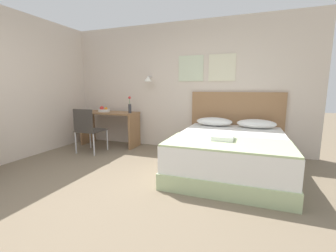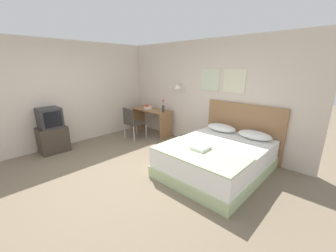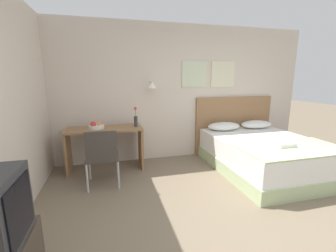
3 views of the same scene
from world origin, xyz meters
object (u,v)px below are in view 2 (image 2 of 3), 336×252
at_px(headboard, 242,131).
at_px(throw_blanket, 199,153).
at_px(television, 50,118).
at_px(folded_towel_near_foot, 201,147).
at_px(fruit_bowl, 148,107).
at_px(tv_stand, 53,139).
at_px(desk, 151,116).
at_px(pillow_left, 221,128).
at_px(desk_chair, 132,121).
at_px(pillow_right, 255,135).
at_px(flower_vase, 163,107).
at_px(bed, 216,158).

xyz_separation_m(headboard, throw_blanket, (0.00, -1.68, -0.02)).
bearing_deg(headboard, television, -139.51).
distance_m(throw_blanket, folded_towel_near_foot, 0.17).
distance_m(folded_towel_near_foot, fruit_bowl, 3.04).
distance_m(tv_stand, television, 0.54).
bearing_deg(tv_stand, folded_towel_near_foot, 22.38).
bearing_deg(desk, fruit_bowl, -176.19).
distance_m(headboard, desk, 2.75).
relative_size(pillow_left, desk, 0.53).
relative_size(headboard, desk, 1.37).
relative_size(throw_blanket, television, 3.38).
relative_size(fruit_bowl, television, 0.54).
bearing_deg(desk_chair, pillow_left, 17.61).
bearing_deg(pillow_right, throw_blanket, -105.12).
xyz_separation_m(throw_blanket, desk, (-2.73, 1.36, -0.05)).
bearing_deg(television, flower_vase, 64.28).
distance_m(flower_vase, tv_stand, 2.90).
height_order(flower_vase, television, flower_vase).
bearing_deg(bed, tv_stand, -151.72).
distance_m(headboard, pillow_right, 0.47).
distance_m(fruit_bowl, tv_stand, 2.68).
bearing_deg(pillow_left, flower_vase, -177.29).
distance_m(bed, television, 3.91).
height_order(folded_towel_near_foot, desk_chair, desk_chair).
height_order(folded_towel_near_foot, fruit_bowl, fruit_bowl).
height_order(tv_stand, television, television).
height_order(throw_blanket, folded_towel_near_foot, folded_towel_near_foot).
bearing_deg(folded_towel_near_foot, headboard, 87.30).
bearing_deg(flower_vase, desk_chair, -131.10).
relative_size(throw_blanket, tv_stand, 2.59).
xyz_separation_m(pillow_right, fruit_bowl, (-3.24, -0.06, 0.15)).
height_order(pillow_right, fruit_bowl, fruit_bowl).
xyz_separation_m(desk, tv_stand, (-0.69, -2.59, -0.23)).
relative_size(throw_blanket, fruit_bowl, 6.20).
relative_size(pillow_right, folded_towel_near_foot, 2.31).
bearing_deg(television, desk_chair, 71.11).
bearing_deg(bed, pillow_right, 64.63).
bearing_deg(bed, throw_blanket, -90.00).
bearing_deg(throw_blanket, desk, 153.50).
bearing_deg(fruit_bowl, pillow_right, 1.06).
height_order(bed, fruit_bowl, fruit_bowl).
relative_size(flower_vase, tv_stand, 0.58).
relative_size(bed, desk_chair, 2.32).
bearing_deg(desk_chair, television, -108.89).
relative_size(folded_towel_near_foot, desk, 0.23).
distance_m(headboard, flower_vase, 2.23).
relative_size(desk_chair, tv_stand, 1.46).
distance_m(pillow_left, throw_blanket, 1.46).
xyz_separation_m(folded_towel_near_foot, television, (-3.34, -1.38, 0.22)).
relative_size(fruit_bowl, tv_stand, 0.42).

